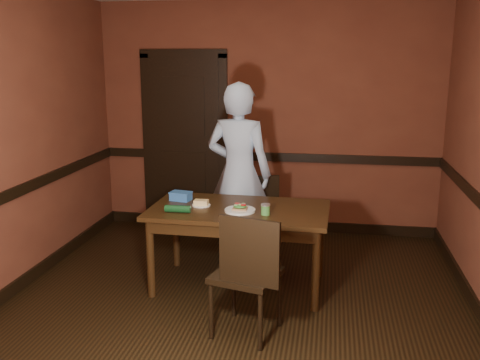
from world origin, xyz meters
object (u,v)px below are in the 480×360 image
(dining_table, at_px, (239,247))
(chair_far, at_px, (251,222))
(sandwich_plate, at_px, (240,209))
(chair_near, at_px, (246,272))
(cheese_saucer, at_px, (201,203))
(person, at_px, (239,174))
(food_tub, at_px, (181,196))
(sauce_jar, at_px, (266,209))

(dining_table, relative_size, chair_far, 1.80)
(dining_table, distance_m, sandwich_plate, 0.41)
(chair_far, relative_size, chair_near, 0.90)
(sandwich_plate, xyz_separation_m, cheese_saucer, (-0.38, 0.12, 0.00))
(chair_far, xyz_separation_m, person, (-0.14, 0.10, 0.48))
(food_tub, bearing_deg, cheese_saucer, -21.62)
(sandwich_plate, relative_size, food_tub, 1.26)
(chair_far, bearing_deg, sandwich_plate, -107.62)
(dining_table, relative_size, food_tub, 7.36)
(chair_far, xyz_separation_m, cheese_saucer, (-0.38, -0.53, 0.32))
(chair_near, distance_m, sauce_jar, 0.74)
(chair_near, xyz_separation_m, food_tub, (-0.79, 1.00, 0.30))
(chair_far, distance_m, person, 0.51)
(dining_table, distance_m, person, 0.85)
(chair_near, relative_size, food_tub, 4.53)
(person, bearing_deg, food_tub, 55.23)
(dining_table, height_order, chair_far, chair_far)
(chair_far, height_order, sandwich_plate, chair_far)
(dining_table, relative_size, sauce_jar, 16.82)
(sauce_jar, bearing_deg, chair_near, -95.05)
(dining_table, xyz_separation_m, chair_near, (0.20, -0.83, 0.12))
(dining_table, distance_m, cheese_saucer, 0.53)
(chair_near, distance_m, food_tub, 1.31)
(sandwich_plate, height_order, sauce_jar, sauce_jar)
(chair_far, distance_m, chair_near, 1.39)
(chair_far, height_order, person, person)
(person, distance_m, sauce_jar, 0.90)
(person, bearing_deg, sandwich_plate, 110.23)
(chair_far, bearing_deg, chair_near, -100.37)
(cheese_saucer, bearing_deg, chair_far, 54.48)
(chair_far, xyz_separation_m, chair_near, (0.17, -1.38, 0.05))
(sandwich_plate, bearing_deg, cheese_saucer, 162.85)
(person, bearing_deg, chair_far, 154.36)
(chair_far, relative_size, person, 0.48)
(dining_table, relative_size, sandwich_plate, 5.84)
(chair_near, bearing_deg, dining_table, -61.80)
(sandwich_plate, xyz_separation_m, sauce_jar, (0.23, -0.06, 0.03))
(chair_near, height_order, cheese_saucer, chair_near)
(chair_far, relative_size, cheese_saucer, 5.22)
(dining_table, bearing_deg, person, 101.28)
(sandwich_plate, bearing_deg, dining_table, 104.03)
(sauce_jar, bearing_deg, chair_far, 108.03)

